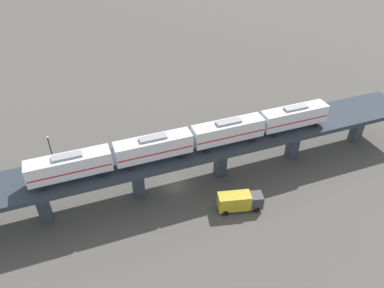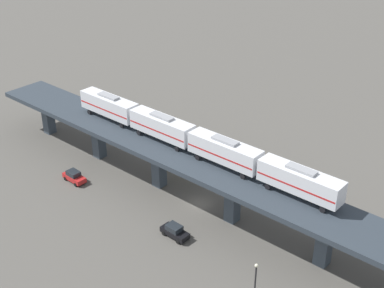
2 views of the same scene
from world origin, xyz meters
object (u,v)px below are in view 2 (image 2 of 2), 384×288
(street_car_red, at_px, (74,176))
(delivery_truck, at_px, (198,157))
(street_lamp, at_px, (255,283))
(street_car_black, at_px, (175,231))
(subway_train, at_px, (192,138))

(street_car_red, distance_m, delivery_truck, 21.47)
(street_car_red, height_order, street_lamp, street_lamp)
(street_car_black, height_order, street_car_red, same)
(street_lamp, bearing_deg, subway_train, -122.67)
(subway_train, xyz_separation_m, street_lamp, (14.05, 21.90, -6.18))
(street_car_red, height_order, delivery_truck, delivery_truck)
(street_car_black, xyz_separation_m, delivery_truck, (-17.54, -10.53, 0.82))
(delivery_truck, xyz_separation_m, street_lamp, (21.68, 27.15, 2.35))
(street_car_black, height_order, street_lamp, street_lamp)
(street_car_black, relative_size, street_lamp, 0.64)
(street_car_red, xyz_separation_m, delivery_truck, (-17.53, 12.36, 0.82))
(street_car_black, distance_m, delivery_truck, 20.47)
(street_car_black, bearing_deg, street_lamp, 76.03)
(street_car_black, bearing_deg, subway_train, -151.97)
(subway_train, height_order, street_car_black, subway_train)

